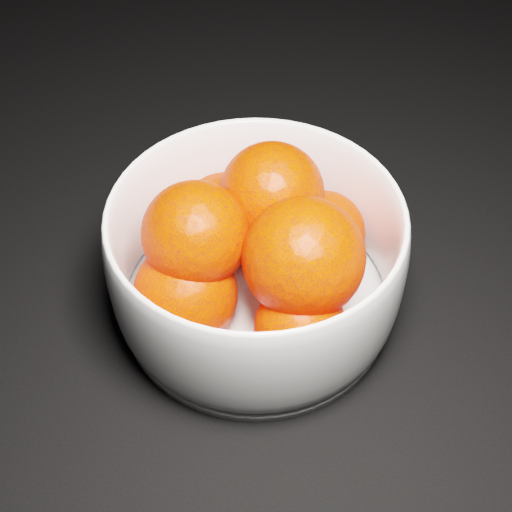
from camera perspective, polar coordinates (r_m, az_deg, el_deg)
The scene contains 2 objects.
bowl at distance 0.54m, azimuth 0.00°, elevation -0.39°, with size 0.22×0.22×0.11m.
orange_pile at distance 0.53m, azimuth -0.10°, elevation 0.77°, with size 0.17×0.18×0.12m.
Camera 1 is at (-0.06, -0.11, 0.45)m, focal length 50.00 mm.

